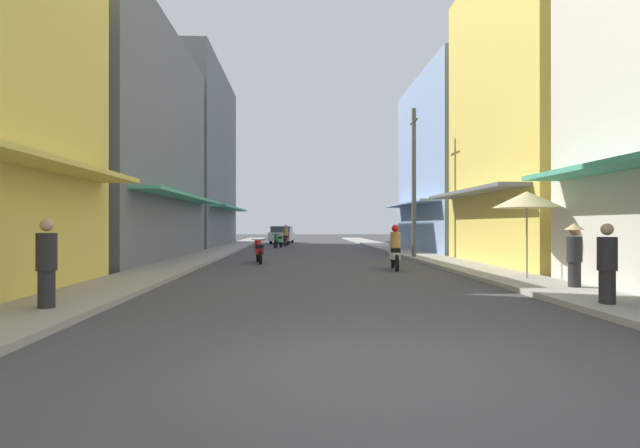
% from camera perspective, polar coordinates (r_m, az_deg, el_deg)
% --- Properties ---
extents(ground_plane, '(109.01, 109.01, 0.00)m').
position_cam_1_polar(ground_plane, '(26.10, -0.95, -3.55)').
color(ground_plane, '#424244').
extents(sidewalk_left, '(1.95, 57.55, 0.12)m').
position_cam_1_polar(sidewalk_left, '(26.47, -12.46, -3.37)').
color(sidewalk_left, '#9E9991').
rests_on(sidewalk_left, ground).
extents(sidewalk_right, '(1.95, 57.55, 0.12)m').
position_cam_1_polar(sidewalk_right, '(26.78, 10.41, -3.33)').
color(sidewalk_right, '#ADA89E').
rests_on(sidewalk_right, ground).
extents(building_left_mid, '(7.05, 13.51, 10.28)m').
position_cam_1_polar(building_left_mid, '(23.78, -23.76, 8.53)').
color(building_left_mid, slate).
rests_on(building_left_mid, ground).
extents(building_left_far, '(7.05, 13.89, 12.98)m').
position_cam_1_polar(building_left_far, '(37.75, -15.73, 7.38)').
color(building_left_far, slate).
rests_on(building_left_far, ground).
extents(building_right_mid, '(7.05, 8.43, 11.58)m').
position_cam_1_polar(building_right_mid, '(20.99, 26.50, 11.50)').
color(building_right_mid, '#EFD159').
rests_on(building_right_mid, ground).
extents(building_right_far, '(7.05, 10.71, 10.26)m').
position_cam_1_polar(building_right_far, '(30.09, 16.92, 6.69)').
color(building_right_far, '#8CA5CC').
rests_on(building_right_far, ground).
extents(motorbike_green, '(0.68, 1.77, 0.96)m').
position_cam_1_polar(motorbike_green, '(33.20, -4.94, -1.94)').
color(motorbike_green, black).
rests_on(motorbike_green, ground).
extents(motorbike_white, '(0.55, 1.81, 1.58)m').
position_cam_1_polar(motorbike_white, '(17.12, 8.78, -3.00)').
color(motorbike_white, black).
rests_on(motorbike_white, ground).
extents(motorbike_red, '(0.59, 1.80, 0.96)m').
position_cam_1_polar(motorbike_red, '(20.14, -7.20, -3.13)').
color(motorbike_red, black).
rests_on(motorbike_red, ground).
extents(motorbike_maroon, '(0.57, 1.80, 1.58)m').
position_cam_1_polar(motorbike_maroon, '(35.93, -3.99, -1.48)').
color(motorbike_maroon, black).
rests_on(motorbike_maroon, ground).
extents(parked_car, '(2.15, 4.25, 1.45)m').
position_cam_1_polar(parked_car, '(41.31, -4.51, -1.25)').
color(parked_car, silver).
rests_on(parked_car, ground).
extents(pedestrian_foreground, '(0.34, 0.34, 1.60)m').
position_cam_1_polar(pedestrian_foreground, '(10.40, 30.69, -4.36)').
color(pedestrian_foreground, '#262628').
rests_on(pedestrian_foreground, ground).
extents(pedestrian_midway, '(0.34, 0.34, 1.68)m').
position_cam_1_polar(pedestrian_midway, '(9.75, -29.47, -4.39)').
color(pedestrian_midway, '#262628').
rests_on(pedestrian_midway, ground).
extents(pedestrian_far, '(0.44, 0.44, 1.61)m').
position_cam_1_polar(pedestrian_far, '(12.80, 27.73, -3.04)').
color(pedestrian_far, '#262628').
rests_on(pedestrian_far, ground).
extents(vendor_umbrella, '(1.82, 1.82, 2.48)m').
position_cam_1_polar(vendor_umbrella, '(14.31, 23.14, 2.64)').
color(vendor_umbrella, '#99999E').
rests_on(vendor_umbrella, ground).
extents(utility_pole, '(0.20, 1.20, 6.90)m').
position_cam_1_polar(utility_pole, '(22.65, 10.98, 4.86)').
color(utility_pole, '#4C4C4F').
rests_on(utility_pole, ground).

